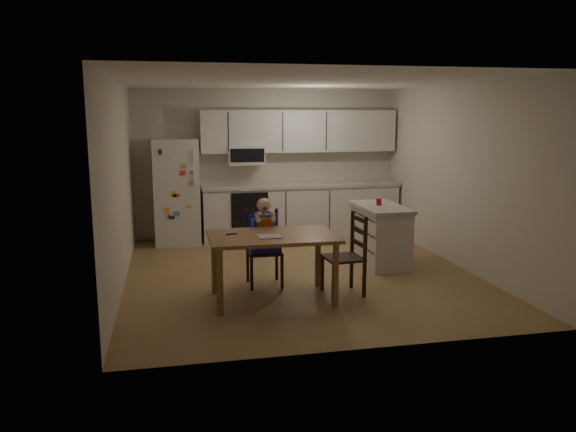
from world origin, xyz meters
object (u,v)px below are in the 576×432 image
Objects in this scene: chair_side at (351,249)px; red_cup at (379,202)px; refrigerator at (177,192)px; kitchen_island at (380,234)px; dining_table at (273,244)px; chair_booster at (264,232)px.

red_cup is at bearing 142.00° from chair_side.
kitchen_island is (2.78, -1.90, -0.43)m from refrigerator.
refrigerator is at bearing 145.97° from red_cup.
refrigerator is at bearing 145.72° from kitchen_island.
dining_table is 1.50× the size of chair_side.
chair_booster reaches higher than chair_side.
chair_side is (-0.80, -1.22, -0.34)m from red_cup.
kitchen_island is 1.89m from chair_booster.
chair_side is (0.94, -0.56, -0.12)m from chair_booster.
red_cup is at bearing 124.58° from kitchen_island.
refrigerator is 3.33m from red_cup.
kitchen_island reaches higher than dining_table.
chair_side is (0.94, 0.06, -0.12)m from dining_table.
chair_booster is at bearing -160.40° from kitchen_island.
refrigerator reaches higher than chair_side.
kitchen_island is at bearing -55.42° from red_cup.
red_cup reaches higher than dining_table.
dining_table is at bearing -143.82° from red_cup.
red_cup is (-0.02, 0.03, 0.46)m from kitchen_island.
red_cup is at bearing -34.03° from refrigerator.
refrigerator reaches higher than kitchen_island.
chair_booster is (1.01, -2.53, -0.19)m from refrigerator.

